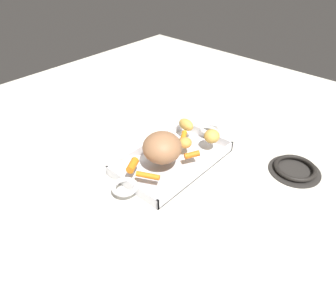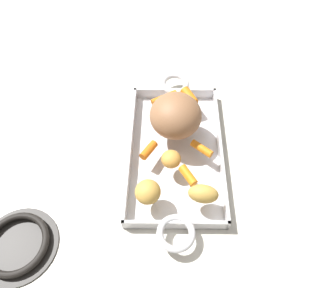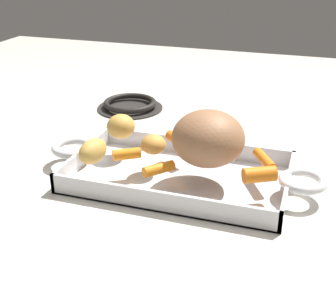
{
  "view_description": "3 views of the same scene",
  "coord_description": "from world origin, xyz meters",
  "px_view_note": "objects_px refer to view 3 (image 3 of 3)",
  "views": [
    {
      "loc": [
        -0.59,
        -0.51,
        0.62
      ],
      "look_at": [
        -0.01,
        0.01,
        0.08
      ],
      "focal_mm": 33.79,
      "sensor_mm": 36.0,
      "label": 1
    },
    {
      "loc": [
        0.38,
        -0.01,
        0.6
      ],
      "look_at": [
        0.02,
        -0.02,
        0.07
      ],
      "focal_mm": 32.63,
      "sensor_mm": 36.0,
      "label": 2
    },
    {
      "loc": [
        -0.2,
        0.66,
        0.37
      ],
      "look_at": [
        0.02,
        0.0,
        0.07
      ],
      "focal_mm": 50.42,
      "sensor_mm": 36.0,
      "label": 3
    }
  ],
  "objects_px": {
    "baby_carrot_center_left": "(178,140)",
    "potato_near_roast": "(121,126)",
    "baby_carrot_northeast": "(159,169)",
    "stove_burner_rear": "(130,105)",
    "roasting_dish": "(179,174)",
    "baby_carrot_southeast": "(259,175)",
    "potato_whole": "(153,144)",
    "potato_golden_small": "(93,151)",
    "pork_roast": "(209,138)",
    "baby_carrot_northwest": "(264,160)",
    "baby_carrot_long": "(127,154)"
  },
  "relations": [
    {
      "from": "baby_carrot_southeast",
      "to": "baby_carrot_long",
      "type": "bearing_deg",
      "value": -2.58
    },
    {
      "from": "potato_whole",
      "to": "baby_carrot_center_left",
      "type": "bearing_deg",
      "value": -119.1
    },
    {
      "from": "potato_whole",
      "to": "stove_burner_rear",
      "type": "relative_size",
      "value": 0.27
    },
    {
      "from": "baby_carrot_northeast",
      "to": "potato_golden_small",
      "type": "relative_size",
      "value": 0.86
    },
    {
      "from": "baby_carrot_long",
      "to": "baby_carrot_center_left",
      "type": "distance_m",
      "value": 0.1
    },
    {
      "from": "pork_roast",
      "to": "potato_whole",
      "type": "distance_m",
      "value": 0.1
    },
    {
      "from": "pork_roast",
      "to": "baby_carrot_northeast",
      "type": "xyz_separation_m",
      "value": [
        0.06,
        0.06,
        -0.04
      ]
    },
    {
      "from": "baby_carrot_northwest",
      "to": "stove_burner_rear",
      "type": "height_order",
      "value": "baby_carrot_northwest"
    },
    {
      "from": "baby_carrot_long",
      "to": "potato_whole",
      "type": "bearing_deg",
      "value": -134.57
    },
    {
      "from": "baby_carrot_northwest",
      "to": "baby_carrot_southeast",
      "type": "distance_m",
      "value": 0.06
    },
    {
      "from": "baby_carrot_northeast",
      "to": "stove_burner_rear",
      "type": "height_order",
      "value": "baby_carrot_northeast"
    },
    {
      "from": "roasting_dish",
      "to": "potato_whole",
      "type": "distance_m",
      "value": 0.07
    },
    {
      "from": "pork_roast",
      "to": "baby_carrot_northeast",
      "type": "relative_size",
      "value": 2.25
    },
    {
      "from": "potato_golden_small",
      "to": "pork_roast",
      "type": "bearing_deg",
      "value": -162.58
    },
    {
      "from": "potato_near_roast",
      "to": "roasting_dish",
      "type": "bearing_deg",
      "value": 156.63
    },
    {
      "from": "baby_carrot_northeast",
      "to": "baby_carrot_center_left",
      "type": "bearing_deg",
      "value": -87.26
    },
    {
      "from": "baby_carrot_northwest",
      "to": "potato_golden_small",
      "type": "distance_m",
      "value": 0.27
    },
    {
      "from": "baby_carrot_northeast",
      "to": "potato_whole",
      "type": "relative_size",
      "value": 1.22
    },
    {
      "from": "baby_carrot_long",
      "to": "baby_carrot_center_left",
      "type": "xyz_separation_m",
      "value": [
        -0.06,
        -0.08,
        -0.0
      ]
    },
    {
      "from": "baby_carrot_northeast",
      "to": "potato_whole",
      "type": "xyz_separation_m",
      "value": [
        0.03,
        -0.07,
        0.01
      ]
    },
    {
      "from": "pork_roast",
      "to": "potato_golden_small",
      "type": "xyz_separation_m",
      "value": [
        0.18,
        0.06,
        -0.02
      ]
    },
    {
      "from": "baby_carrot_long",
      "to": "potato_golden_small",
      "type": "bearing_deg",
      "value": 30.87
    },
    {
      "from": "roasting_dish",
      "to": "baby_carrot_long",
      "type": "distance_m",
      "value": 0.09
    },
    {
      "from": "baby_carrot_northwest",
      "to": "stove_burner_rear",
      "type": "xyz_separation_m",
      "value": [
        0.35,
        -0.28,
        -0.04
      ]
    },
    {
      "from": "pork_roast",
      "to": "potato_golden_small",
      "type": "height_order",
      "value": "pork_roast"
    },
    {
      "from": "baby_carrot_southeast",
      "to": "stove_burner_rear",
      "type": "distance_m",
      "value": 0.49
    },
    {
      "from": "stove_burner_rear",
      "to": "potato_near_roast",
      "type": "bearing_deg",
      "value": 109.38
    },
    {
      "from": "baby_carrot_southeast",
      "to": "potato_near_roast",
      "type": "height_order",
      "value": "potato_near_roast"
    },
    {
      "from": "potato_whole",
      "to": "potato_near_roast",
      "type": "height_order",
      "value": "potato_near_roast"
    },
    {
      "from": "potato_golden_small",
      "to": "stove_burner_rear",
      "type": "height_order",
      "value": "potato_golden_small"
    },
    {
      "from": "baby_carrot_center_left",
      "to": "baby_carrot_northeast",
      "type": "bearing_deg",
      "value": 92.74
    },
    {
      "from": "baby_carrot_southeast",
      "to": "potato_whole",
      "type": "distance_m",
      "value": 0.19
    },
    {
      "from": "baby_carrot_long",
      "to": "stove_burner_rear",
      "type": "distance_m",
      "value": 0.36
    },
    {
      "from": "baby_carrot_southeast",
      "to": "potato_whole",
      "type": "relative_size",
      "value": 1.16
    },
    {
      "from": "baby_carrot_northeast",
      "to": "stove_burner_rear",
      "type": "relative_size",
      "value": 0.34
    },
    {
      "from": "potato_golden_small",
      "to": "potato_whole",
      "type": "bearing_deg",
      "value": -142.25
    },
    {
      "from": "potato_near_roast",
      "to": "stove_burner_rear",
      "type": "bearing_deg",
      "value": -70.62
    },
    {
      "from": "baby_carrot_northeast",
      "to": "stove_burner_rear",
      "type": "distance_m",
      "value": 0.41
    },
    {
      "from": "roasting_dish",
      "to": "potato_golden_small",
      "type": "bearing_deg",
      "value": 22.31
    },
    {
      "from": "roasting_dish",
      "to": "potato_near_roast",
      "type": "distance_m",
      "value": 0.15
    },
    {
      "from": "baby_carrot_center_left",
      "to": "potato_near_roast",
      "type": "bearing_deg",
      "value": 2.01
    },
    {
      "from": "potato_whole",
      "to": "baby_carrot_long",
      "type": "bearing_deg",
      "value": 45.43
    },
    {
      "from": "potato_near_roast",
      "to": "potato_golden_small",
      "type": "distance_m",
      "value": 0.11
    },
    {
      "from": "pork_roast",
      "to": "potato_whole",
      "type": "bearing_deg",
      "value": -4.33
    },
    {
      "from": "baby_carrot_long",
      "to": "baby_carrot_southeast",
      "type": "distance_m",
      "value": 0.22
    },
    {
      "from": "baby_carrot_center_left",
      "to": "roasting_dish",
      "type": "bearing_deg",
      "value": 109.78
    },
    {
      "from": "potato_whole",
      "to": "baby_carrot_southeast",
      "type": "bearing_deg",
      "value": 166.37
    },
    {
      "from": "baby_carrot_northwest",
      "to": "potato_golden_small",
      "type": "bearing_deg",
      "value": 16.83
    },
    {
      "from": "potato_near_roast",
      "to": "potato_golden_small",
      "type": "height_order",
      "value": "potato_near_roast"
    },
    {
      "from": "baby_carrot_long",
      "to": "baby_carrot_northwest",
      "type": "relative_size",
      "value": 0.68
    }
  ]
}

